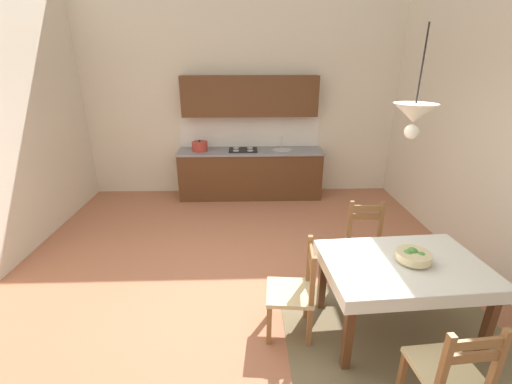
{
  "coord_description": "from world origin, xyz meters",
  "views": [
    {
      "loc": [
        0.05,
        -3.12,
        2.42
      ],
      "look_at": [
        0.17,
        0.52,
        1.02
      ],
      "focal_mm": 23.82,
      "sensor_mm": 36.0,
      "label": 1
    }
  ],
  "objects_px": {
    "dining_table": "(402,274)",
    "dining_chair_kitchen_side": "(367,245)",
    "kitchen_cabinetry": "(250,152)",
    "pendant_lamp": "(414,114)",
    "dining_chair_camera_side": "(449,374)",
    "fruit_bowl": "(413,256)",
    "dining_chair_tv_side": "(294,292)"
  },
  "relations": [
    {
      "from": "dining_chair_kitchen_side",
      "to": "fruit_bowl",
      "type": "distance_m",
      "value": 0.93
    },
    {
      "from": "dining_chair_kitchen_side",
      "to": "dining_chair_camera_side",
      "type": "xyz_separation_m",
      "value": [
        -0.03,
        -1.74,
        0.0
      ]
    },
    {
      "from": "dining_chair_tv_side",
      "to": "dining_chair_camera_side",
      "type": "height_order",
      "value": "same"
    },
    {
      "from": "kitchen_cabinetry",
      "to": "dining_chair_tv_side",
      "type": "relative_size",
      "value": 2.85
    },
    {
      "from": "dining_chair_tv_side",
      "to": "dining_chair_kitchen_side",
      "type": "bearing_deg",
      "value": 40.78
    },
    {
      "from": "dining_table",
      "to": "dining_chair_camera_side",
      "type": "xyz_separation_m",
      "value": [
        -0.04,
        -0.89,
        -0.19
      ]
    },
    {
      "from": "dining_chair_kitchen_side",
      "to": "pendant_lamp",
      "type": "height_order",
      "value": "pendant_lamp"
    },
    {
      "from": "dining_table",
      "to": "dining_chair_kitchen_side",
      "type": "distance_m",
      "value": 0.87
    },
    {
      "from": "dining_chair_camera_side",
      "to": "fruit_bowl",
      "type": "height_order",
      "value": "dining_chair_camera_side"
    },
    {
      "from": "dining_table",
      "to": "fruit_bowl",
      "type": "bearing_deg",
      "value": 5.5
    },
    {
      "from": "kitchen_cabinetry",
      "to": "dining_chair_tv_side",
      "type": "bearing_deg",
      "value": -84.44
    },
    {
      "from": "fruit_bowl",
      "to": "dining_chair_camera_side",
      "type": "bearing_deg",
      "value": -97.24
    },
    {
      "from": "dining_chair_tv_side",
      "to": "fruit_bowl",
      "type": "distance_m",
      "value": 1.11
    },
    {
      "from": "dining_chair_camera_side",
      "to": "fruit_bowl",
      "type": "xyz_separation_m",
      "value": [
        0.11,
        0.89,
        0.37
      ]
    },
    {
      "from": "dining_chair_camera_side",
      "to": "pendant_lamp",
      "type": "height_order",
      "value": "pendant_lamp"
    },
    {
      "from": "dining_chair_tv_side",
      "to": "dining_chair_camera_side",
      "type": "relative_size",
      "value": 1.0
    },
    {
      "from": "dining_chair_camera_side",
      "to": "fruit_bowl",
      "type": "distance_m",
      "value": 0.97
    },
    {
      "from": "fruit_bowl",
      "to": "pendant_lamp",
      "type": "xyz_separation_m",
      "value": [
        -0.22,
        -0.03,
        1.24
      ]
    },
    {
      "from": "kitchen_cabinetry",
      "to": "dining_chair_camera_side",
      "type": "bearing_deg",
      "value": -74.04
    },
    {
      "from": "dining_table",
      "to": "kitchen_cabinetry",
      "type": "bearing_deg",
      "value": 110.19
    },
    {
      "from": "dining_chair_kitchen_side",
      "to": "dining_chair_camera_side",
      "type": "height_order",
      "value": "same"
    },
    {
      "from": "dining_chair_camera_side",
      "to": "dining_chair_tv_side",
      "type": "bearing_deg",
      "value": 135.73
    },
    {
      "from": "dining_chair_tv_side",
      "to": "fruit_bowl",
      "type": "relative_size",
      "value": 3.1
    },
    {
      "from": "kitchen_cabinetry",
      "to": "dining_chair_camera_side",
      "type": "distance_m",
      "value": 4.67
    },
    {
      "from": "kitchen_cabinetry",
      "to": "pendant_lamp",
      "type": "distance_m",
      "value": 3.99
    },
    {
      "from": "dining_chair_camera_side",
      "to": "pendant_lamp",
      "type": "xyz_separation_m",
      "value": [
        -0.11,
        0.86,
        1.61
      ]
    },
    {
      "from": "dining_table",
      "to": "pendant_lamp",
      "type": "height_order",
      "value": "pendant_lamp"
    },
    {
      "from": "dining_chair_camera_side",
      "to": "pendant_lamp",
      "type": "bearing_deg",
      "value": 97.02
    },
    {
      "from": "kitchen_cabinetry",
      "to": "dining_table",
      "type": "bearing_deg",
      "value": -69.81
    },
    {
      "from": "dining_table",
      "to": "fruit_bowl",
      "type": "distance_m",
      "value": 0.2
    },
    {
      "from": "dining_table",
      "to": "dining_chair_tv_side",
      "type": "bearing_deg",
      "value": 178.61
    },
    {
      "from": "dining_table",
      "to": "pendant_lamp",
      "type": "bearing_deg",
      "value": -170.56
    }
  ]
}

